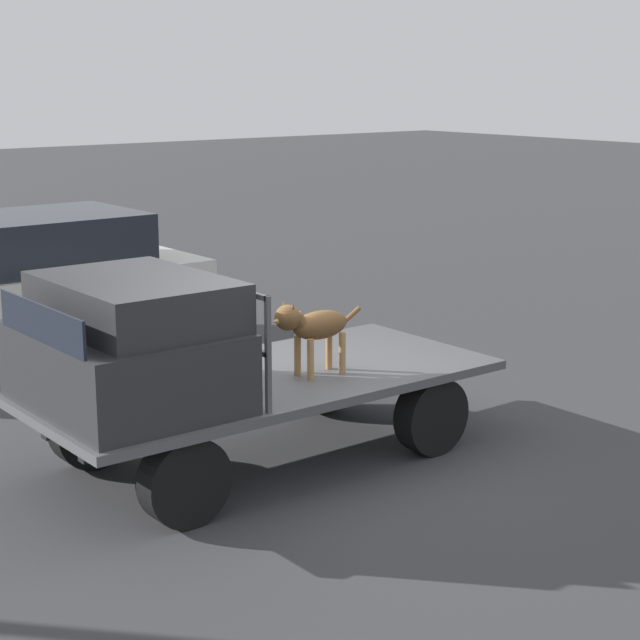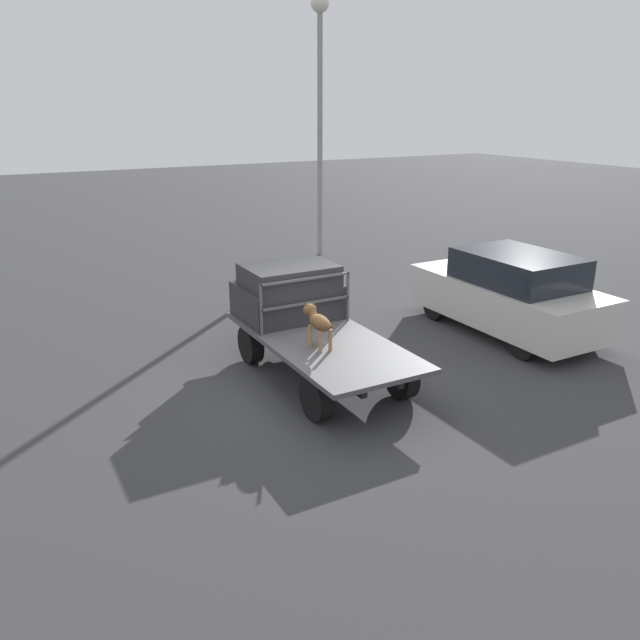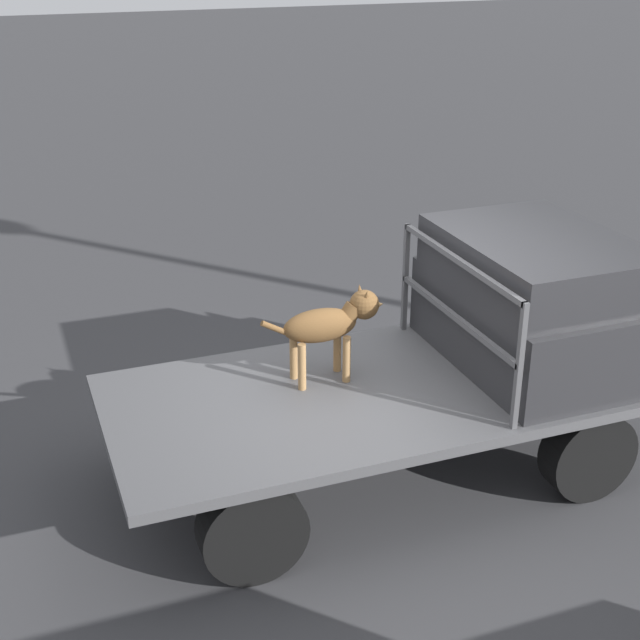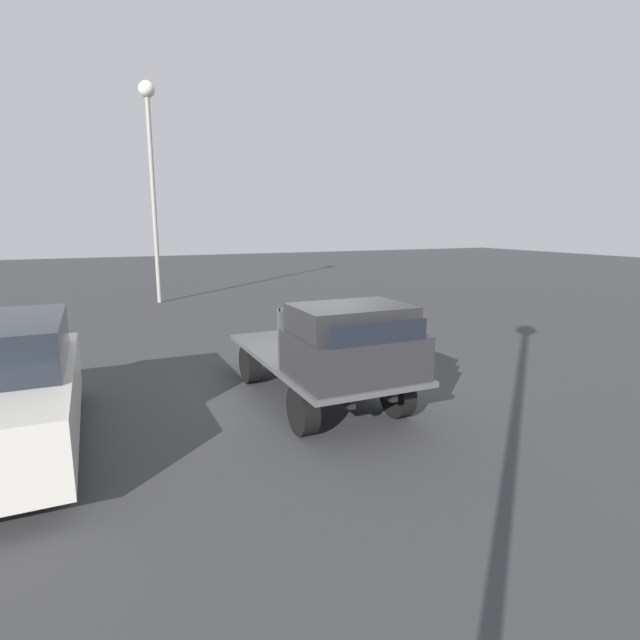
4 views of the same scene
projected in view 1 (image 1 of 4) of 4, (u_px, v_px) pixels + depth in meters
ground_plane at (264, 459)px, 9.47m from camera, size 80.00×80.00×0.00m
flatbed_truck at (264, 398)px, 9.34m from camera, size 4.13×1.89×0.77m
truck_cab at (129, 345)px, 8.41m from camera, size 1.39×1.77×1.02m
truck_headboard at (208, 317)px, 8.83m from camera, size 0.04×1.77×0.93m
dog at (311, 326)px, 9.20m from camera, size 0.96×0.25×0.71m
parked_sedan at (27, 288)px, 12.66m from camera, size 4.23×1.89×1.72m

